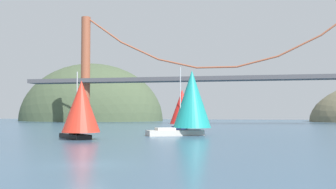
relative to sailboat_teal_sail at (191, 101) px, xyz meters
name	(u,v)px	position (x,y,z in m)	size (l,w,h in m)	color
ground_plane	(86,165)	(-1.43, -35.00, -5.00)	(360.00, 360.00, 0.00)	#385670
headland_left	(91,121)	(-56.43, 100.00, -5.00)	(59.83, 44.00, 46.83)	#425138
suspension_bridge	(217,74)	(-1.43, 60.00, 9.52)	(116.81, 6.00, 33.20)	brown
sailboat_teal_sail	(191,101)	(0.00, 0.00, 0.00)	(10.17, 8.20, 9.85)	#B7B2A8
sailboat_scarlet_sail	(81,108)	(-11.93, -11.86, -1.16)	(8.00, 8.20, 8.47)	black
sailboat_red_spinnaker	(182,108)	(-5.09, 22.01, -0.76)	(5.03, 8.28, 9.06)	#191E4C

